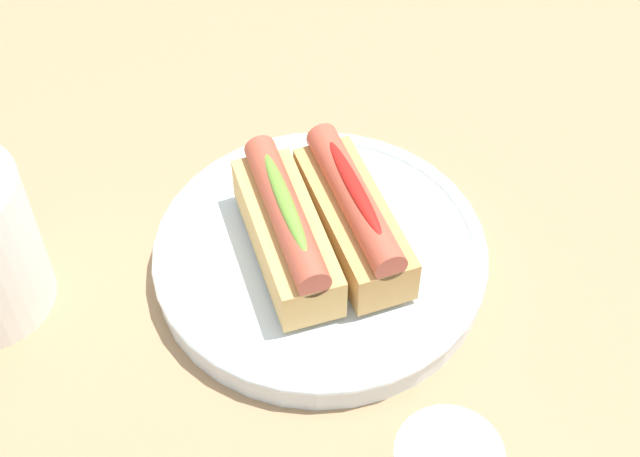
{
  "coord_description": "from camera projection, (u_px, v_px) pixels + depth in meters",
  "views": [
    {
      "loc": [
        -0.43,
        0.17,
        0.6
      ],
      "look_at": [
        0.01,
        0.0,
        0.05
      ],
      "focal_mm": 51.2,
      "sensor_mm": 36.0,
      "label": 1
    }
  ],
  "objects": [
    {
      "name": "hotdog_back",
      "position": [
        286.0,
        229.0,
        0.71
      ],
      "size": [
        0.15,
        0.06,
        0.06
      ],
      "color": "tan",
      "rests_on": "serving_bowl"
    },
    {
      "name": "serving_bowl",
      "position": [
        320.0,
        256.0,
        0.75
      ],
      "size": [
        0.27,
        0.27,
        0.03
      ],
      "color": "silver",
      "rests_on": "ground_plane"
    },
    {
      "name": "ground_plane",
      "position": [
        327.0,
        281.0,
        0.75
      ],
      "size": [
        2.4,
        2.4,
        0.0
      ],
      "primitive_type": "plane",
      "color": "#9E7A56"
    },
    {
      "name": "hotdog_front",
      "position": [
        353.0,
        215.0,
        0.72
      ],
      "size": [
        0.15,
        0.05,
        0.06
      ],
      "color": "tan",
      "rests_on": "serving_bowl"
    }
  ]
}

